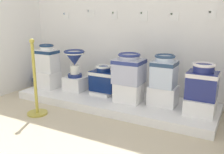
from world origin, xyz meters
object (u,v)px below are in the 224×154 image
Objects in this scene: antique_toilet_broad_patterned at (103,78)px; plinth_block_rightmost at (163,96)px; plinth_block_squat_floral at (200,106)px; info_placard_third at (114,15)px; plinth_block_broad_patterned at (104,92)px; antique_toilet_tall_cobalt at (74,59)px; info_placard_sixth at (212,15)px; plinth_block_slender_white at (49,80)px; antique_toilet_rightmost at (164,70)px; antique_toilet_squat_floral at (202,81)px; info_placard_first at (66,16)px; info_placard_second at (90,13)px; info_placard_fifth at (174,16)px; decorative_vase_companion at (41,79)px; stanchion_post_near_left at (36,94)px; antique_toilet_leftmost at (129,68)px; info_placard_fourth at (144,16)px; antique_toilet_slender_white at (47,58)px; plinth_block_leftmost at (129,92)px; plinth_block_tall_cobalt at (75,84)px.

antique_toilet_broad_patterned is 0.97m from plinth_block_rightmost.
info_placard_third is at bearing 161.00° from plinth_block_squat_floral.
info_placard_third is (-0.02, 0.40, 1.17)m from plinth_block_broad_patterned.
info_placard_sixth is (1.94, 0.46, 0.69)m from antique_toilet_tall_cobalt.
plinth_block_broad_patterned is (0.98, 0.15, -0.11)m from plinth_block_slender_white.
plinth_block_squat_floral is (0.50, -0.08, -0.38)m from antique_toilet_rightmost.
antique_toilet_squat_floral is at bearing -4.27° from plinth_block_broad_patterned.
info_placard_sixth reaches higher than antique_toilet_squat_floral.
info_placard_first reaches higher than antique_toilet_squat_floral.
antique_toilet_broad_patterned is at bearing -40.19° from info_placard_second.
antique_toilet_broad_patterned is at bearing 177.95° from plinth_block_rightmost.
info_placard_third reaches higher than plinth_block_broad_patterned.
info_placard_fifth is at bearing 0.00° from info_placard_first.
plinth_block_broad_patterned is 1.42m from decorative_vase_companion.
stanchion_post_near_left is at bearing -149.85° from plinth_block_rightmost.
antique_toilet_leftmost reaches higher than antique_toilet_squat_floral.
info_placard_sixth is at bearing 42.44° from antique_toilet_rightmost.
antique_toilet_slender_white is at bearing -159.11° from info_placard_fourth.
plinth_block_leftmost is 0.97m from plinth_block_squat_floral.
antique_toilet_slender_white is 1.06× the size of antique_toilet_rightmost.
plinth_block_broad_patterned is 2.25× the size of info_placard_fourth.
info_placard_third is at bearing -180.00° from info_placard_fifth.
plinth_block_broad_patterned is 0.34× the size of stanchion_post_near_left.
info_placard_third is (0.96, 0.56, 1.06)m from plinth_block_slender_white.
plinth_block_slender_white is at bearing -88.36° from info_placard_first.
antique_toilet_slender_white is 1.32× the size of decorative_vase_companion.
plinth_block_squat_floral is at bearing 0.00° from antique_toilet_squat_floral.
info_placard_fourth is at bearing 152.68° from plinth_block_squat_floral.
decorative_vase_companion is at bearing -171.41° from info_placard_fourth.
plinth_block_leftmost is (0.99, -0.08, -0.37)m from antique_toilet_tall_cobalt.
antique_toilet_broad_patterned is 1.05× the size of plinth_block_squat_floral.
antique_toilet_tall_cobalt reaches higher than antique_toilet_squat_floral.
plinth_block_slender_white is 1.32m from info_placard_second.
antique_toilet_broad_patterned is at bearing 164.39° from antique_toilet_leftmost.
antique_toilet_slender_white is 3.29× the size of info_placard_second.
plinth_block_broad_patterned is 0.89× the size of plinth_block_squat_floral.
plinth_block_tall_cobalt is at bearing -10.79° from decorative_vase_companion.
plinth_block_squat_floral is 3.26× the size of info_placard_first.
antique_toilet_leftmost reaches higher than plinth_block_squat_floral.
decorative_vase_companion is (-1.42, 0.12, 0.00)m from plinth_block_broad_patterned.
plinth_block_leftmost is 3.05× the size of info_placard_first.
antique_toilet_slender_white is at bearing -176.53° from plinth_block_rightmost.
plinth_block_tall_cobalt is at bearing 175.41° from plinth_block_leftmost.
antique_toilet_leftmost is at bearing -29.14° from info_placard_second.
antique_toilet_tall_cobalt is at bearing -166.62° from info_placard_sixth.
antique_toilet_squat_floral is at bearing -11.75° from info_placard_first.
plinth_block_slender_white is 0.78× the size of antique_toilet_leftmost.
antique_toilet_rightmost is 2.12m from info_placard_first.
plinth_block_leftmost is at bearing -150.29° from info_placard_sixth.
stanchion_post_near_left is at bearing -158.40° from antique_toilet_squat_floral.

